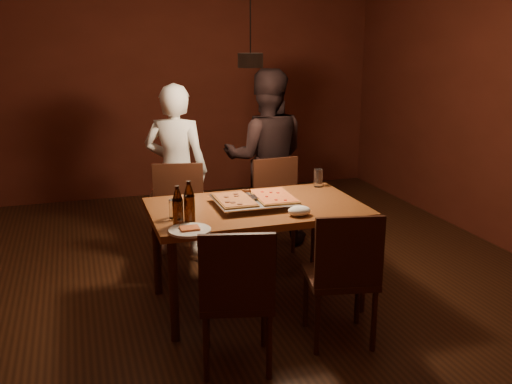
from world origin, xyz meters
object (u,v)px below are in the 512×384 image
object	(u,v)px
pizza_tray	(254,202)
beer_bottle_b	(189,202)
diner_dark	(266,158)
dining_table	(256,215)
pendant_lamp	(250,59)
beer_bottle_a	(178,206)
chair_far_right	(281,201)
chair_far_left	(179,209)
chair_near_right	(344,267)
plate_slice	(190,230)
chair_near_left	(237,287)
diner_white	(176,171)

from	to	relation	value
pizza_tray	beer_bottle_b	size ratio (longest dim) A/B	2.00
diner_dark	dining_table	bearing A→B (deg)	83.55
dining_table	pendant_lamp	xyz separation A→B (m)	(0.04, 0.24, 1.08)
beer_bottle_a	diner_dark	xyz separation A→B (m)	(1.10, 1.49, -0.06)
chair_far_right	beer_bottle_b	distance (m)	1.43
chair_far_right	diner_dark	distance (m)	0.57
chair_far_left	beer_bottle_a	world-z (taller)	beer_bottle_a
beer_bottle_b	pendant_lamp	distance (m)	1.14
chair_near_right	diner_dark	distance (m)	2.01
dining_table	beer_bottle_b	size ratio (longest dim) A/B	5.45
pizza_tray	plate_slice	world-z (taller)	pizza_tray
chair_near_left	dining_table	bearing A→B (deg)	78.76
dining_table	pendant_lamp	distance (m)	1.11
chair_near_right	pizza_tray	distance (m)	0.86
plate_slice	pendant_lamp	size ratio (longest dim) A/B	0.24
chair_near_left	pizza_tray	distance (m)	0.94
chair_far_left	pizza_tray	size ratio (longest dim) A/B	0.90
dining_table	pendant_lamp	size ratio (longest dim) A/B	1.36
chair_far_right	beer_bottle_a	world-z (taller)	beer_bottle_a
beer_bottle_a	diner_dark	distance (m)	1.85
chair_far_left	beer_bottle_b	size ratio (longest dim) A/B	1.80
beer_bottle_a	pendant_lamp	size ratio (longest dim) A/B	0.23
chair_far_left	beer_bottle_b	distance (m)	1.08
chair_far_right	pizza_tray	distance (m)	0.91
chair_far_right	plate_slice	xyz separation A→B (m)	(-1.02, -1.15, 0.22)
chair_near_left	chair_near_right	world-z (taller)	same
dining_table	diner_white	distance (m)	1.23
chair_near_left	beer_bottle_b	distance (m)	0.71
chair_near_right	plate_slice	size ratio (longest dim) A/B	1.87
pizza_tray	diner_dark	size ratio (longest dim) A/B	0.34
chair_far_left	plate_slice	bearing A→B (deg)	94.74
dining_table	pizza_tray	world-z (taller)	pizza_tray
chair_far_left	chair_near_left	bearing A→B (deg)	102.78
dining_table	chair_far_right	distance (m)	0.89
chair_far_right	plate_slice	world-z (taller)	chair_far_right
dining_table	beer_bottle_b	world-z (taller)	beer_bottle_b
chair_far_left	beer_bottle_a	size ratio (longest dim) A/B	1.92
dining_table	pizza_tray	xyz separation A→B (m)	(-0.02, 0.00, 0.10)
plate_slice	diner_white	size ratio (longest dim) A/B	0.17
chair_near_right	pendant_lamp	distance (m)	1.60
dining_table	diner_white	size ratio (longest dim) A/B	0.98
chair_near_right	diner_dark	size ratio (longest dim) A/B	0.30
pizza_tray	diner_dark	bearing A→B (deg)	67.54
chair_far_right	diner_white	size ratio (longest dim) A/B	0.32
chair_far_left	pendant_lamp	size ratio (longest dim) A/B	0.45
chair_far_right	diner_white	world-z (taller)	diner_white
chair_far_left	beer_bottle_b	xyz separation A→B (m)	(-0.11, -1.02, 0.35)
chair_near_right	pendant_lamp	world-z (taller)	pendant_lamp
pendant_lamp	diner_white	bearing A→B (deg)	113.14
chair_near_left	pendant_lamp	bearing A→B (deg)	82.16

